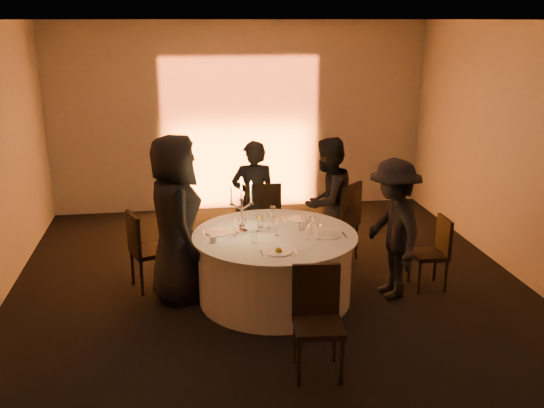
{
  "coord_description": "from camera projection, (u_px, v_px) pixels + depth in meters",
  "views": [
    {
      "loc": [
        -0.98,
        -6.12,
        3.01
      ],
      "look_at": [
        0.0,
        0.2,
        1.05
      ],
      "focal_mm": 40.0,
      "sensor_mm": 36.0,
      "label": 1
    }
  ],
  "objects": [
    {
      "name": "guest_left",
      "position": [
        175.0,
        219.0,
        6.58
      ],
      "size": [
        0.75,
        1.0,
        1.86
      ],
      "primitive_type": "imported",
      "rotation": [
        0.0,
        0.0,
        1.76
      ],
      "color": "black",
      "rests_on": "floor"
    },
    {
      "name": "chair_back_right",
      "position": [
        342.0,
        218.0,
        7.67
      ],
      "size": [
        0.65,
        0.65,
        1.05
      ],
      "rotation": [
        0.0,
        0.0,
        -2.38
      ],
      "color": "black",
      "rests_on": "floor"
    },
    {
      "name": "plate_front",
      "position": [
        279.0,
        251.0,
        6.05
      ],
      "size": [
        0.36,
        0.27,
        0.08
      ],
      "color": "white",
      "rests_on": "banquet_table"
    },
    {
      "name": "tumbler_a",
      "position": [
        302.0,
        226.0,
        6.69
      ],
      "size": [
        0.07,
        0.07,
        0.09
      ],
      "primitive_type": "cylinder",
      "color": "silver",
      "rests_on": "banquet_table"
    },
    {
      "name": "floor",
      "position": [
        275.0,
        298.0,
        6.81
      ],
      "size": [
        7.0,
        7.0,
        0.0
      ],
      "primitive_type": "plane",
      "color": "black",
      "rests_on": "ground"
    },
    {
      "name": "tumbler_d",
      "position": [
        304.0,
        218.0,
        6.95
      ],
      "size": [
        0.07,
        0.07,
        0.09
      ],
      "primitive_type": "cylinder",
      "color": "silver",
      "rests_on": "banquet_table"
    },
    {
      "name": "candelabra",
      "position": [
        242.0,
        213.0,
        6.58
      ],
      "size": [
        0.26,
        0.13,
        0.63
      ],
      "color": "silver",
      "rests_on": "banquet_table"
    },
    {
      "name": "wine_glass_e",
      "position": [
        235.0,
        223.0,
        6.51
      ],
      "size": [
        0.07,
        0.07,
        0.19
      ],
      "color": "silver",
      "rests_on": "banquet_table"
    },
    {
      "name": "wine_glass_f",
      "position": [
        240.0,
        220.0,
        6.6
      ],
      "size": [
        0.07,
        0.07,
        0.19
      ],
      "color": "silver",
      "rests_on": "banquet_table"
    },
    {
      "name": "wine_glass_b",
      "position": [
        312.0,
        221.0,
        6.57
      ],
      "size": [
        0.07,
        0.07,
        0.19
      ],
      "color": "silver",
      "rests_on": "banquet_table"
    },
    {
      "name": "wine_glass_i",
      "position": [
        319.0,
        227.0,
        6.37
      ],
      "size": [
        0.07,
        0.07,
        0.19
      ],
      "color": "silver",
      "rests_on": "banquet_table"
    },
    {
      "name": "uplighter_fixture",
      "position": [
        244.0,
        209.0,
        9.82
      ],
      "size": [
        0.25,
        0.12,
        0.1
      ],
      "primitive_type": "cube",
      "color": "black",
      "rests_on": "floor"
    },
    {
      "name": "tumbler_c",
      "position": [
        260.0,
        223.0,
        6.78
      ],
      "size": [
        0.07,
        0.07,
        0.09
      ],
      "primitive_type": "cylinder",
      "color": "silver",
      "rests_on": "banquet_table"
    },
    {
      "name": "tumbler_b",
      "position": [
        254.0,
        238.0,
        6.33
      ],
      "size": [
        0.07,
        0.07,
        0.09
      ],
      "primitive_type": "cylinder",
      "color": "silver",
      "rests_on": "banquet_table"
    },
    {
      "name": "wall_right",
      "position": [
        538.0,
        159.0,
        6.81
      ],
      "size": [
        0.0,
        7.0,
        7.0
      ],
      "primitive_type": "plane",
      "rotation": [
        1.57,
        0.0,
        -1.57
      ],
      "color": "beige",
      "rests_on": "floor"
    },
    {
      "name": "chair_back_left",
      "position": [
        262.0,
        215.0,
        7.85
      ],
      "size": [
        0.46,
        0.46,
        1.02
      ],
      "rotation": [
        0.0,
        0.0,
        -3.11
      ],
      "color": "black",
      "rests_on": "floor"
    },
    {
      "name": "chair_front",
      "position": [
        317.0,
        314.0,
        5.29
      ],
      "size": [
        0.46,
        0.46,
        0.97
      ],
      "rotation": [
        0.0,
        0.0,
        -0.09
      ],
      "color": "black",
      "rests_on": "floor"
    },
    {
      "name": "guest_back_right",
      "position": [
        327.0,
        202.0,
        7.58
      ],
      "size": [
        1.0,
        0.98,
        1.63
      ],
      "primitive_type": "imported",
      "rotation": [
        0.0,
        0.0,
        -2.43
      ],
      "color": "black",
      "rests_on": "floor"
    },
    {
      "name": "wine_glass_a",
      "position": [
        308.0,
        228.0,
        6.36
      ],
      "size": [
        0.07,
        0.07,
        0.19
      ],
      "color": "silver",
      "rests_on": "banquet_table"
    },
    {
      "name": "wall_back",
      "position": [
        240.0,
        117.0,
        9.67
      ],
      "size": [
        7.0,
        0.0,
        7.0
      ],
      "primitive_type": "plane",
      "rotation": [
        1.57,
        0.0,
        0.0
      ],
      "color": "beige",
      "rests_on": "floor"
    },
    {
      "name": "wall_front",
      "position": [
        384.0,
        331.0,
        3.06
      ],
      "size": [
        7.0,
        0.0,
        7.0
      ],
      "primitive_type": "plane",
      "rotation": [
        -1.57,
        0.0,
        0.0
      ],
      "color": "beige",
      "rests_on": "floor"
    },
    {
      "name": "wine_glass_h",
      "position": [
        269.0,
        216.0,
        6.73
      ],
      "size": [
        0.07,
        0.07,
        0.19
      ],
      "color": "silver",
      "rests_on": "banquet_table"
    },
    {
      "name": "chair_left",
      "position": [
        144.0,
        246.0,
        6.92
      ],
      "size": [
        0.52,
        0.52,
        0.92
      ],
      "rotation": [
        0.0,
        0.0,
        1.94
      ],
      "color": "black",
      "rests_on": "floor"
    },
    {
      "name": "guest_right",
      "position": [
        393.0,
        229.0,
        6.67
      ],
      "size": [
        0.67,
        1.07,
        1.58
      ],
      "primitive_type": "imported",
      "rotation": [
        0.0,
        0.0,
        -1.49
      ],
      "color": "black",
      "rests_on": "floor"
    },
    {
      "name": "banquet_table",
      "position": [
        275.0,
        267.0,
        6.7
      ],
      "size": [
        1.8,
        1.8,
        0.77
      ],
      "color": "black",
      "rests_on": "floor"
    },
    {
      "name": "plate_back_left",
      "position": [
        260.0,
        218.0,
        7.06
      ],
      "size": [
        0.36,
        0.3,
        0.08
      ],
      "color": "white",
      "rests_on": "banquet_table"
    },
    {
      "name": "plate_back_right",
      "position": [
        298.0,
        219.0,
        7.05
      ],
      "size": [
        0.35,
        0.26,
        0.01
      ],
      "color": "white",
      "rests_on": "banquet_table"
    },
    {
      "name": "wine_glass_g",
      "position": [
        272.0,
        211.0,
        6.92
      ],
      "size": [
        0.07,
        0.07,
        0.19
      ],
      "color": "silver",
      "rests_on": "banquet_table"
    },
    {
      "name": "guest_back_left",
      "position": [
        254.0,
        200.0,
        7.76
      ],
      "size": [
        0.59,
        0.41,
        1.56
      ],
      "primitive_type": "imported",
      "rotation": [
        0.0,
        0.0,
        3.08
      ],
      "color": "black",
      "rests_on": "floor"
    },
    {
      "name": "plate_right",
      "position": [
        329.0,
        236.0,
        6.51
      ],
      "size": [
        0.36,
        0.26,
        0.01
      ],
      "color": "white",
      "rests_on": "banquet_table"
    },
    {
      "name": "chair_right",
      "position": [
        435.0,
        249.0,
        6.96
      ],
      "size": [
        0.38,
        0.38,
        0.85
      ],
      "rotation": [
        0.0,
        0.0,
        -1.58
      ],
      "color": "black",
      "rests_on": "floor"
    },
    {
      "name": "wine_glass_d",
      "position": [
        258.0,
        219.0,
        6.62
      ],
      "size": [
        0.07,
        0.07,
        0.19
      ],
      "color": "silver",
      "rests_on": "banquet_table"
    },
    {
      "name": "ceiling",
      "position": [
        275.0,
        20.0,
        5.93
      ],
      "size": [
        7.0,
        7.0,
        0.0
      ],
      "primitive_type": "plane",
      "rotation": [
        3.14,
        0.0,
        0.0
      ],
      "color": "white",
      "rests_on": "wall_back"
    },
    {
      "name": "coffee_cup",
      "position": [
        213.0,
        239.0,
        6.34
      ],
      "size": [
        0.11,
        0.11,
        0.07
      ],
      "color": "white",
      "rests_on": "banquet_table"
    },
    {
      "name": "plate_left",
      "position": [
        219.0,
        232.0,
        6.62
      ],
      "size": [
        0.36,
        0.29,
        0.01
      ],
      "color": "white",
      "rests_on": "banquet_table"
    },
    {
      "name": "wine_glass_c",
      "position": [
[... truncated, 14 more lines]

